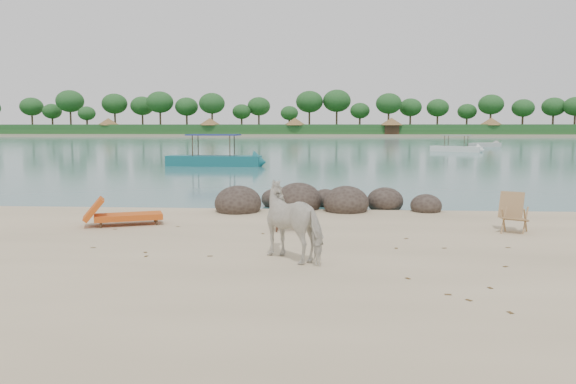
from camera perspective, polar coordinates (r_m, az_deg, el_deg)
name	(u,v)px	position (r m, az deg, el deg)	size (l,w,h in m)	color
water	(323,141)	(100.41, 3.56, 5.21)	(400.00, 400.00, 0.00)	#326365
far_shore	(325,135)	(180.39, 3.77, 5.82)	(420.00, 90.00, 1.40)	tan
far_scenery	(325,124)	(147.08, 3.73, 6.87)	(420.00, 18.00, 9.50)	#1E4C1E
boulders	(314,203)	(16.59, 2.68, -1.09)	(6.52, 3.09, 1.05)	#2E241E
cow	(296,222)	(10.29, 0.81, -3.09)	(0.76, 1.67, 1.41)	white
side_table	(287,222)	(13.03, -0.08, -3.09)	(0.60, 0.39, 0.49)	#332014
lounge_chair	(128,214)	(14.44, -15.91, -2.15)	(2.02, 0.71, 0.61)	#C95817
deck_chair	(515,214)	(13.84, 22.05, -2.10)	(0.58, 0.64, 0.91)	#9E764F
boat_near	(214,140)	(36.40, -7.57, 5.30)	(6.76, 1.52, 3.29)	#155D65
boat_mid	(456,138)	(59.46, 16.73, 5.31)	(5.64, 1.27, 2.75)	silver
boat_far	(485,144)	(74.88, 19.40, 4.61)	(5.30, 1.19, 0.61)	#B8B7B3
dead_leaves	(318,256)	(10.73, 3.06, -6.50)	(8.75, 6.09, 0.00)	brown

